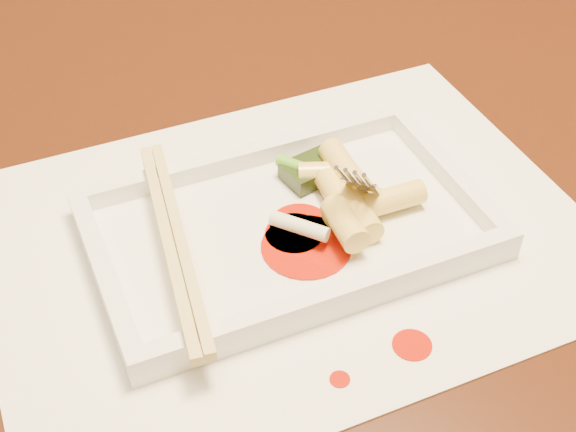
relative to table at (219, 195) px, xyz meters
name	(u,v)px	position (x,y,z in m)	size (l,w,h in m)	color
table	(219,195)	(0.00, 0.00, 0.00)	(1.40, 0.90, 0.75)	black
placemat	(288,236)	(-0.01, -0.17, 0.10)	(0.40, 0.30, 0.00)	white
sauce_splatter_a	(412,345)	(0.02, -0.29, 0.10)	(0.02, 0.02, 0.00)	#B71705
sauce_splatter_b	(340,379)	(-0.03, -0.29, 0.10)	(0.01, 0.01, 0.00)	#B71705
plate_base	(288,231)	(-0.01, -0.17, 0.11)	(0.26, 0.16, 0.01)	white
plate_rim_far	(247,156)	(-0.01, -0.10, 0.12)	(0.26, 0.01, 0.01)	white
plate_rim_near	(337,296)	(-0.01, -0.25, 0.12)	(0.26, 0.01, 0.01)	white
plate_rim_left	(104,273)	(-0.13, -0.17, 0.12)	(0.01, 0.14, 0.01)	white
plate_rim_right	(448,172)	(0.12, -0.17, 0.12)	(0.01, 0.14, 0.01)	white
veg_piece	(311,170)	(0.03, -0.13, 0.12)	(0.04, 0.03, 0.01)	black
scallion_white	(299,226)	(0.00, -0.19, 0.12)	(0.01, 0.01, 0.04)	#EAEACC
scallion_green	(332,179)	(0.04, -0.15, 0.12)	(0.01, 0.01, 0.09)	#439B19
chopstick_a	(168,242)	(-0.09, -0.17, 0.13)	(0.01, 0.19, 0.01)	#DBBC6D
chopstick_b	(180,239)	(-0.08, -0.17, 0.13)	(0.01, 0.19, 0.01)	#DBBC6D
fork	(376,97)	(0.06, -0.15, 0.18)	(0.09, 0.10, 0.14)	silver
sauce_blob_0	(300,224)	(0.00, -0.17, 0.11)	(0.04, 0.04, 0.00)	#B71705
sauce_blob_1	(294,233)	(-0.01, -0.18, 0.11)	(0.04, 0.04, 0.00)	#B71705
sauce_blob_2	(306,247)	(0.00, -0.19, 0.11)	(0.06, 0.06, 0.00)	#B71705
rice_cake_0	(350,204)	(0.04, -0.18, 0.12)	(0.02, 0.02, 0.04)	#FFEC77
rice_cake_1	(393,199)	(0.07, -0.18, 0.12)	(0.02, 0.02, 0.04)	#FFEC77
rice_cake_2	(345,223)	(0.02, -0.20, 0.13)	(0.02, 0.02, 0.04)	#FFEC77
rice_cake_3	(339,198)	(0.03, -0.17, 0.12)	(0.02, 0.02, 0.05)	#FFEC77
rice_cake_4	(357,213)	(0.04, -0.19, 0.12)	(0.02, 0.02, 0.04)	#FFEC77
rice_cake_5	(343,167)	(0.05, -0.15, 0.13)	(0.02, 0.02, 0.04)	#FFEC77
rice_cake_6	(326,173)	(0.04, -0.14, 0.12)	(0.02, 0.02, 0.04)	#FFEC77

